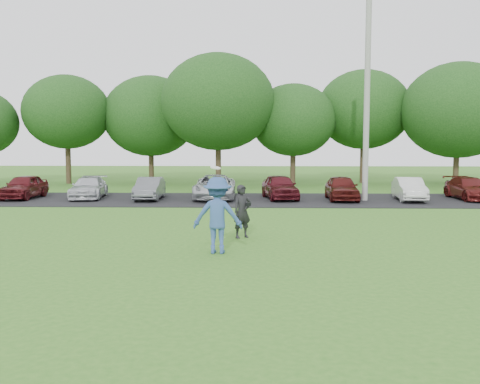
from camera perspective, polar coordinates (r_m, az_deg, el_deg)
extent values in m
plane|color=#326D1F|center=(13.87, -0.46, -6.73)|extent=(100.00, 100.00, 0.00)
cube|color=black|center=(26.71, 0.64, -0.82)|extent=(32.00, 6.50, 0.03)
cylinder|color=#989893|center=(26.97, 13.41, 10.75)|extent=(0.28, 0.28, 10.98)
imported|color=#33528F|center=(13.96, -2.41, -2.49)|extent=(1.32, 0.79, 2.00)
cylinder|color=white|center=(13.67, -2.63, 2.61)|extent=(0.28, 0.27, 0.11)
imported|color=black|center=(16.16, 0.24, -2.09)|extent=(0.70, 0.64, 1.61)
cube|color=black|center=(15.95, 0.87, -1.33)|extent=(0.17, 0.16, 0.10)
imported|color=#531216|center=(29.27, -22.05, 0.55)|extent=(1.47, 3.56, 1.21)
imported|color=silver|center=(28.29, -15.82, 0.46)|extent=(1.94, 3.88, 1.08)
imported|color=slate|center=(27.03, -9.63, 0.38)|extent=(1.27, 3.38, 1.10)
imported|color=silver|center=(26.91, -2.71, 0.55)|extent=(2.10, 4.39, 1.21)
imported|color=#4C1017|center=(26.94, 4.27, 0.57)|extent=(2.01, 3.81, 1.23)
imported|color=#4B1210|center=(26.87, 10.79, 0.45)|extent=(1.50, 3.58, 1.21)
imported|color=silver|center=(27.48, 17.60, 0.31)|extent=(1.44, 3.48, 1.12)
imported|color=#531312|center=(29.05, 23.29, 0.36)|extent=(1.69, 3.85, 1.10)
cylinder|color=#38281C|center=(38.84, -17.84, 2.85)|extent=(0.36, 0.36, 2.70)
ellipsoid|color=#214C19|center=(38.86, -17.99, 8.12)|extent=(5.94, 5.94, 5.05)
cylinder|color=#38281C|center=(38.73, -9.43, 2.66)|extent=(0.36, 0.36, 2.20)
ellipsoid|color=#214C19|center=(38.73, -9.52, 7.99)|extent=(6.68, 6.68, 5.68)
cylinder|color=#38281C|center=(35.27, -2.33, 2.87)|extent=(0.36, 0.36, 2.70)
ellipsoid|color=#214C19|center=(35.33, -2.35, 9.58)|extent=(7.42, 7.42, 6.31)
cylinder|color=#38281C|center=(36.68, 5.65, 2.55)|extent=(0.36, 0.36, 2.20)
ellipsoid|color=#214C19|center=(36.66, 5.70, 7.65)|extent=(5.76, 5.76, 4.90)
cylinder|color=#38281C|center=(38.71, 12.93, 2.96)|extent=(0.36, 0.36, 2.70)
ellipsoid|color=#214C19|center=(38.74, 13.05, 8.57)|extent=(6.50, 6.50, 5.53)
cylinder|color=#38281C|center=(37.51, 22.04, 2.25)|extent=(0.36, 0.36, 2.20)
ellipsoid|color=#214C19|center=(37.52, 22.24, 8.07)|extent=(7.24, 7.24, 6.15)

